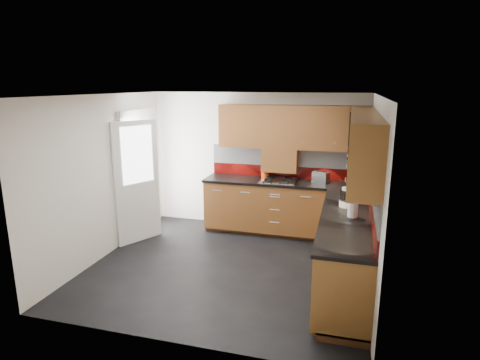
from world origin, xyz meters
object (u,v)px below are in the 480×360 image
(gas_hob, at_px, (278,180))
(toaster, at_px, (321,177))
(utensil_pot, at_px, (265,172))
(food_processor, at_px, (346,198))

(gas_hob, bearing_deg, toaster, 9.05)
(utensil_pot, height_order, toaster, utensil_pot)
(toaster, relative_size, food_processor, 1.10)
(gas_hob, bearing_deg, food_processor, -47.00)
(utensil_pot, distance_m, toaster, 0.97)
(toaster, bearing_deg, food_processor, -72.19)
(gas_hob, relative_size, utensil_pot, 1.25)
(utensil_pot, distance_m, food_processor, 1.98)
(gas_hob, relative_size, toaster, 2.01)
(gas_hob, distance_m, utensil_pot, 0.35)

